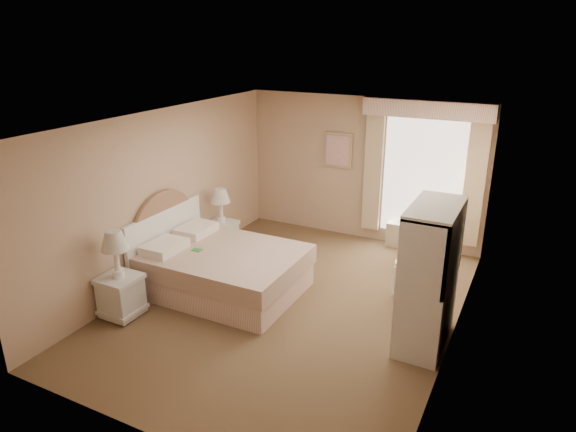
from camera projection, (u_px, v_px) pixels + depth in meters
The scene contains 9 objects.
room at pixel (292, 218), 6.59m from camera, with size 4.21×5.51×2.51m.
window at pixel (422, 173), 8.34m from camera, with size 2.05×0.22×2.51m.
framed_art at pixel (338, 150), 8.96m from camera, with size 0.52×0.04×0.62m.
bed at pixel (219, 267), 7.30m from camera, with size 2.12×1.64×1.45m.
nightstand_near at pixel (120, 285), 6.59m from camera, with size 0.49×0.49×1.17m.
nightstand_far at pixel (222, 228), 8.56m from camera, with size 0.45×0.45×1.09m.
round_table at pixel (422, 235), 8.15m from camera, with size 0.66×0.66×0.70m.
cafe_chair at pixel (413, 258), 7.16m from camera, with size 0.48×0.48×0.91m.
armoire at pixel (428, 288), 5.93m from camera, with size 0.52×1.04×1.73m.
Camera 1 is at (2.75, -5.54, 3.53)m, focal length 32.00 mm.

